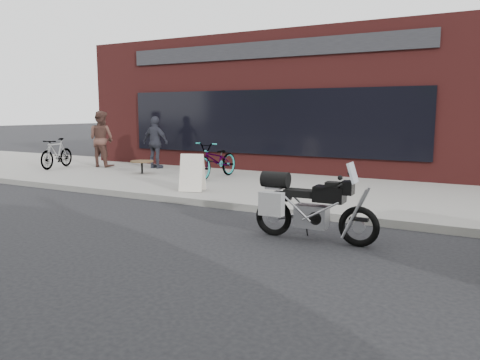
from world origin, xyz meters
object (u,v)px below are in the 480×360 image
motorcycle (306,206)px  bicycle_rear (57,153)px  sandwich_sign (192,172)px  cafe_patron_right (156,142)px  cafe_table (142,162)px  bicycle_front (217,160)px  cafe_patron_left (101,139)px

motorcycle → bicycle_rear: size_ratio=1.22×
bicycle_rear → sandwich_sign: size_ratio=1.88×
bicycle_rear → motorcycle: bearing=-34.5°
cafe_patron_right → motorcycle: bearing=146.4°
sandwich_sign → cafe_table: (-3.12, 1.84, -0.08)m
motorcycle → cafe_patron_right: size_ratio=1.17×
bicycle_rear → cafe_patron_right: 3.34m
bicycle_front → cafe_patron_right: cafe_patron_right is taller
cafe_patron_right → bicycle_rear: bearing=31.4°
cafe_patron_left → cafe_patron_right: size_ratio=1.10×
sandwich_sign → cafe_patron_left: size_ratio=0.46×
cafe_table → cafe_patron_left: cafe_patron_left is taller
bicycle_front → sandwich_sign: (0.62, -2.13, -0.08)m
sandwich_sign → cafe_table: size_ratio=1.27×
bicycle_front → cafe_patron_left: 4.95m
bicycle_rear → cafe_patron_left: (1.00, 1.05, 0.45)m
bicycle_rear → cafe_table: bearing=-9.1°
cafe_patron_left → bicycle_front: bearing=170.5°
motorcycle → cafe_patron_right: 9.17m
bicycle_front → cafe_patron_left: cafe_patron_left is taller
motorcycle → sandwich_sign: size_ratio=2.29×
motorcycle → cafe_table: size_ratio=2.91×
sandwich_sign → cafe_table: 3.62m
motorcycle → bicycle_front: bearing=133.3°
cafe_patron_right → sandwich_sign: bearing=141.9°
cafe_table → cafe_patron_right: bearing=111.0°
cafe_patron_left → sandwich_sign: bearing=150.8°
cafe_table → bicycle_rear: bearing=-175.2°
bicycle_rear → cafe_table: 3.43m
sandwich_sign → cafe_patron_right: size_ratio=0.51×
bicycle_front → bicycle_rear: bicycle_front is taller
bicycle_front → cafe_patron_left: bearing=176.4°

